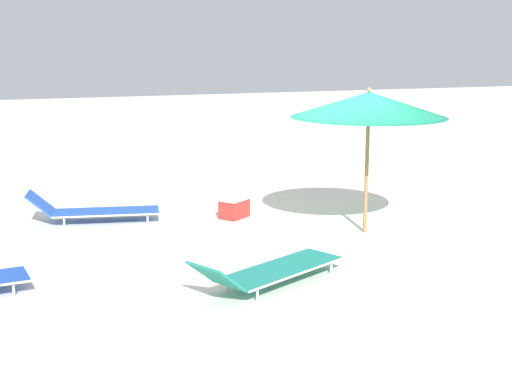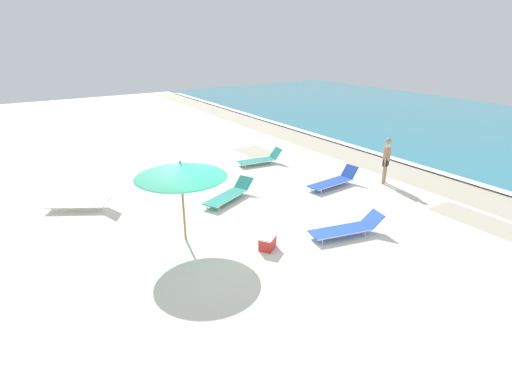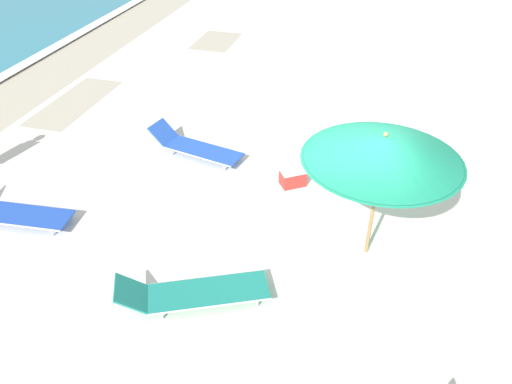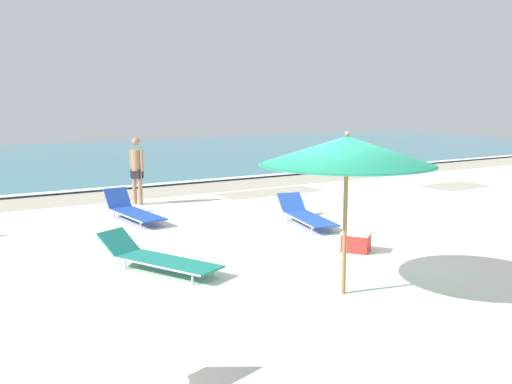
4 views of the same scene
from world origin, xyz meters
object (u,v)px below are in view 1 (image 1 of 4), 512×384
at_px(sun_lounger_near_water_right, 269,270).
at_px(cooler_box, 234,207).
at_px(beach_umbrella, 369,105).
at_px(sun_lounger_under_umbrella, 93,210).

distance_m(sun_lounger_near_water_right, cooler_box, 3.61).
relative_size(sun_lounger_near_water_right, cooler_box, 3.77).
xyz_separation_m(beach_umbrella, cooler_box, (1.66, 1.64, -1.86)).
distance_m(sun_lounger_under_umbrella, cooler_box, 2.41).
bearing_deg(sun_lounger_near_water_right, cooler_box, -37.92).
bearing_deg(beach_umbrella, sun_lounger_near_water_right, 127.27).
bearing_deg(sun_lounger_near_water_right, beach_umbrella, -77.91).
bearing_deg(sun_lounger_under_umbrella, cooler_box, -91.27).
distance_m(beach_umbrella, sun_lounger_under_umbrella, 4.92).
relative_size(beach_umbrella, sun_lounger_near_water_right, 1.06).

